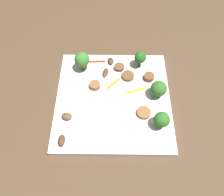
# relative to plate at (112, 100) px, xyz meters

# --- Properties ---
(ground_plane) EXTENTS (1.40, 1.40, 0.00)m
(ground_plane) POSITION_rel_plate_xyz_m (0.00, 0.00, -0.01)
(ground_plane) COLOR #4C3826
(plate) EXTENTS (0.30, 0.30, 0.02)m
(plate) POSITION_rel_plate_xyz_m (0.00, 0.00, 0.00)
(plate) COLOR white
(plate) RESTS_ON ground_plane
(fork) EXTENTS (0.17, 0.07, 0.00)m
(fork) POSITION_rel_plate_xyz_m (0.04, 0.06, 0.01)
(fork) COLOR silver
(fork) RESTS_ON plate
(broccoli_floret_0) EXTENTS (0.03, 0.03, 0.05)m
(broccoli_floret_0) POSITION_rel_plate_xyz_m (-0.07, -0.11, 0.04)
(broccoli_floret_0) COLOR #296420
(broccoli_floret_0) RESTS_ON plate
(broccoli_floret_1) EXTENTS (0.04, 0.04, 0.06)m
(broccoli_floret_1) POSITION_rel_plate_xyz_m (0.08, -0.10, 0.05)
(broccoli_floret_1) COLOR #408630
(broccoli_floret_1) RESTS_ON plate
(broccoli_floret_2) EXTENTS (0.04, 0.04, 0.05)m
(broccoli_floret_2) POSITION_rel_plate_xyz_m (-0.11, -0.01, 0.04)
(broccoli_floret_2) COLOR #347525
(broccoli_floret_2) RESTS_ON plate
(broccoli_floret_3) EXTENTS (0.04, 0.04, 0.05)m
(broccoli_floret_3) POSITION_rel_plate_xyz_m (-0.11, 0.08, 0.04)
(broccoli_floret_3) COLOR #347525
(broccoli_floret_3) RESTS_ON plate
(sausage_slice_0) EXTENTS (0.05, 0.05, 0.01)m
(sausage_slice_0) POSITION_rel_plate_xyz_m (-0.04, -0.07, 0.01)
(sausage_slice_0) COLOR brown
(sausage_slice_0) RESTS_ON plate
(sausage_slice_1) EXTENTS (0.04, 0.04, 0.01)m
(sausage_slice_1) POSITION_rel_plate_xyz_m (-0.10, -0.06, 0.02)
(sausage_slice_1) COLOR brown
(sausage_slice_1) RESTS_ON plate
(sausage_slice_2) EXTENTS (0.04, 0.04, 0.01)m
(sausage_slice_2) POSITION_rel_plate_xyz_m (-0.02, -0.10, 0.01)
(sausage_slice_2) COLOR brown
(sausage_slice_2) RESTS_ON plate
(sausage_slice_3) EXTENTS (0.04, 0.04, 0.02)m
(sausage_slice_3) POSITION_rel_plate_xyz_m (0.05, -0.03, 0.02)
(sausage_slice_3) COLOR brown
(sausage_slice_3) RESTS_ON plate
(sausage_slice_4) EXTENTS (0.04, 0.04, 0.01)m
(sausage_slice_4) POSITION_rel_plate_xyz_m (-0.08, 0.05, 0.01)
(sausage_slice_4) COLOR brown
(sausage_slice_4) RESTS_ON plate
(mushroom_0) EXTENTS (0.02, 0.03, 0.01)m
(mushroom_0) POSITION_rel_plate_xyz_m (0.01, -0.12, 0.01)
(mushroom_0) COLOR #4C331E
(mushroom_0) RESTS_ON plate
(mushroom_1) EXTENTS (0.03, 0.03, 0.01)m
(mushroom_1) POSITION_rel_plate_xyz_m (0.11, 0.06, 0.01)
(mushroom_1) COLOR brown
(mushroom_1) RESTS_ON plate
(mushroom_2) EXTENTS (0.02, 0.03, 0.01)m
(mushroom_2) POSITION_rel_plate_xyz_m (0.02, -0.08, 0.01)
(mushroom_2) COLOR #4C331E
(mushroom_2) RESTS_ON plate
(mushroom_3) EXTENTS (0.02, 0.03, 0.01)m
(mushroom_3) POSITION_rel_plate_xyz_m (0.12, 0.12, 0.02)
(mushroom_3) COLOR #4C331E
(mushroom_3) RESTS_ON plate
(pepper_strip_0) EXTENTS (0.04, 0.04, 0.00)m
(pepper_strip_0) POSITION_rel_plate_xyz_m (0.00, -0.04, 0.01)
(pepper_strip_0) COLOR orange
(pepper_strip_0) RESTS_ON plate
(pepper_strip_1) EXTENTS (0.05, 0.01, 0.00)m
(pepper_strip_1) POSITION_rel_plate_xyz_m (0.05, -0.12, 0.01)
(pepper_strip_1) COLOR red
(pepper_strip_1) RESTS_ON plate
(pepper_strip_2) EXTENTS (0.06, 0.02, 0.00)m
(pepper_strip_2) POSITION_rel_plate_xyz_m (-0.06, -0.02, 0.01)
(pepper_strip_2) COLOR yellow
(pepper_strip_2) RESTS_ON plate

